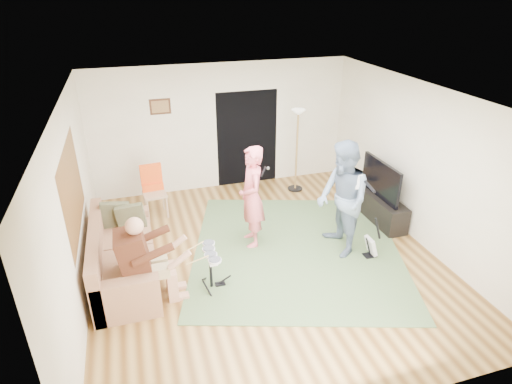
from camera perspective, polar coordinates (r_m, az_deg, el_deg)
floor at (r=7.21m, az=1.17°, el=-8.74°), size 6.00×6.00×0.00m
walls at (r=6.53m, az=1.28°, el=1.03°), size 5.50×6.00×2.70m
ceiling at (r=6.09m, az=1.41°, el=12.63°), size 6.00×6.00×0.00m
window_blinds at (r=6.42m, az=-23.28°, el=0.29°), size 0.00×2.05×2.05m
doorway at (r=9.45m, az=-1.19°, el=7.13°), size 2.10×0.00×2.10m
picture_frame at (r=8.91m, az=-12.66°, el=11.05°), size 0.42×0.03×0.32m
area_rug at (r=7.43m, az=5.43°, el=-7.61°), size 4.40×4.54×0.02m
sofa at (r=6.94m, az=-17.82°, el=-8.77°), size 0.90×2.19×0.89m
drummer at (r=6.26m, az=-14.11°, el=-9.83°), size 0.88×0.49×1.35m
drum_kit at (r=6.45m, az=-6.04°, el=-10.46°), size 0.36×0.64×0.66m
singer at (r=7.15m, az=-0.57°, el=-0.70°), size 0.46×0.67×1.79m
microphone at (r=7.02m, az=0.98°, el=2.74°), size 0.06×0.06×0.24m
guitarist at (r=7.04m, az=11.44°, el=-1.01°), size 0.77×0.97×1.94m
guitar_held at (r=6.98m, az=13.15°, el=1.77°), size 0.21×0.61×0.26m
guitar_spare at (r=7.37m, az=15.11°, el=-6.92°), size 0.27×0.24×0.74m
torchiere_lamp at (r=9.07m, az=5.54°, el=7.44°), size 0.32×0.32×1.80m
dining_chair at (r=8.54m, az=-13.31°, el=-0.77°), size 0.47×0.49×1.01m
tv_cabinet at (r=8.53m, az=16.10°, el=-2.00°), size 0.40×1.40×0.50m
television at (r=8.24m, az=16.31°, el=1.63°), size 0.06×1.18×0.69m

